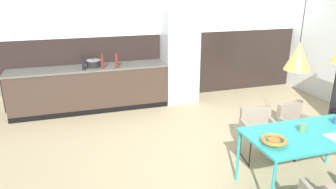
{
  "coord_description": "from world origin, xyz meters",
  "views": [
    {
      "loc": [
        -2.02,
        -3.31,
        2.45
      ],
      "look_at": [
        -0.72,
        0.88,
        0.93
      ],
      "focal_mm": 33.77,
      "sensor_mm": 36.0,
      "label": 1
    }
  ],
  "objects_px": {
    "bottle_oil_tall": "(102,62)",
    "pendant_lamp_over_table_near": "(298,56)",
    "fruit_bowl": "(274,140)",
    "cooking_pot": "(93,63)",
    "dining_table": "(309,137)",
    "bottle_vinegar_dark": "(84,64)",
    "armchair_near_window": "(258,127)",
    "bottle_spice_small": "(117,61)",
    "armchair_corner_seat": "(295,122)",
    "mug_dark_espresso": "(303,128)",
    "refrigerator_column": "(180,57)"
  },
  "relations": [
    {
      "from": "mug_dark_espresso",
      "to": "bottle_spice_small",
      "type": "height_order",
      "value": "bottle_spice_small"
    },
    {
      "from": "cooking_pot",
      "to": "dining_table",
      "type": "bearing_deg",
      "value": -57.57
    },
    {
      "from": "dining_table",
      "to": "armchair_corner_seat",
      "type": "height_order",
      "value": "armchair_corner_seat"
    },
    {
      "from": "refrigerator_column",
      "to": "pendant_lamp_over_table_near",
      "type": "xyz_separation_m",
      "value": [
        0.11,
        -3.55,
        0.74
      ]
    },
    {
      "from": "cooking_pot",
      "to": "bottle_vinegar_dark",
      "type": "relative_size",
      "value": 1.0
    },
    {
      "from": "armchair_corner_seat",
      "to": "fruit_bowl",
      "type": "relative_size",
      "value": 2.63
    },
    {
      "from": "fruit_bowl",
      "to": "mug_dark_espresso",
      "type": "height_order",
      "value": "mug_dark_espresso"
    },
    {
      "from": "bottle_oil_tall",
      "to": "bottle_vinegar_dark",
      "type": "height_order",
      "value": "bottle_oil_tall"
    },
    {
      "from": "armchair_near_window",
      "to": "fruit_bowl",
      "type": "xyz_separation_m",
      "value": [
        -0.43,
        -0.95,
        0.31
      ]
    },
    {
      "from": "bottle_spice_small",
      "to": "bottle_oil_tall",
      "type": "distance_m",
      "value": 0.28
    },
    {
      "from": "dining_table",
      "to": "pendant_lamp_over_table_near",
      "type": "bearing_deg",
      "value": 177.5
    },
    {
      "from": "fruit_bowl",
      "to": "cooking_pot",
      "type": "distance_m",
      "value": 4.02
    },
    {
      "from": "armchair_corner_seat",
      "to": "mug_dark_espresso",
      "type": "bearing_deg",
      "value": 45.68
    },
    {
      "from": "cooking_pot",
      "to": "bottle_spice_small",
      "type": "xyz_separation_m",
      "value": [
        0.43,
        -0.22,
        0.07
      ]
    },
    {
      "from": "dining_table",
      "to": "fruit_bowl",
      "type": "distance_m",
      "value": 0.59
    },
    {
      "from": "fruit_bowl",
      "to": "bottle_spice_small",
      "type": "relative_size",
      "value": 0.94
    },
    {
      "from": "refrigerator_column",
      "to": "bottle_vinegar_dark",
      "type": "bearing_deg",
      "value": -174.45
    },
    {
      "from": "refrigerator_column",
      "to": "armchair_near_window",
      "type": "bearing_deg",
      "value": -84.2
    },
    {
      "from": "refrigerator_column",
      "to": "bottle_oil_tall",
      "type": "bearing_deg",
      "value": -173.25
    },
    {
      "from": "refrigerator_column",
      "to": "armchair_corner_seat",
      "type": "bearing_deg",
      "value": -71.69
    },
    {
      "from": "fruit_bowl",
      "to": "bottle_oil_tall",
      "type": "height_order",
      "value": "bottle_oil_tall"
    },
    {
      "from": "fruit_bowl",
      "to": "pendant_lamp_over_table_near",
      "type": "distance_m",
      "value": 0.97
    },
    {
      "from": "refrigerator_column",
      "to": "armchair_near_window",
      "type": "xyz_separation_m",
      "value": [
        0.28,
        -2.71,
        -0.49
      ]
    },
    {
      "from": "bottle_spice_small",
      "to": "dining_table",
      "type": "bearing_deg",
      "value": -61.34
    },
    {
      "from": "dining_table",
      "to": "mug_dark_espresso",
      "type": "distance_m",
      "value": 0.13
    },
    {
      "from": "armchair_near_window",
      "to": "fruit_bowl",
      "type": "bearing_deg",
      "value": 75.24
    },
    {
      "from": "bottle_oil_tall",
      "to": "pendant_lamp_over_table_near",
      "type": "distance_m",
      "value": 3.86
    },
    {
      "from": "mug_dark_espresso",
      "to": "bottle_spice_small",
      "type": "relative_size",
      "value": 0.43
    },
    {
      "from": "refrigerator_column",
      "to": "bottle_spice_small",
      "type": "relative_size",
      "value": 6.38
    },
    {
      "from": "armchair_near_window",
      "to": "bottle_spice_small",
      "type": "xyz_separation_m",
      "value": [
        -1.68,
        2.49,
        0.55
      ]
    },
    {
      "from": "dining_table",
      "to": "bottle_vinegar_dark",
      "type": "bearing_deg",
      "value": 126.12
    },
    {
      "from": "mug_dark_espresso",
      "to": "bottle_oil_tall",
      "type": "height_order",
      "value": "bottle_oil_tall"
    },
    {
      "from": "armchair_corner_seat",
      "to": "bottle_vinegar_dark",
      "type": "height_order",
      "value": "bottle_vinegar_dark"
    },
    {
      "from": "bottle_vinegar_dark",
      "to": "armchair_near_window",
      "type": "bearing_deg",
      "value": -47.45
    },
    {
      "from": "bottle_vinegar_dark",
      "to": "pendant_lamp_over_table_near",
      "type": "height_order",
      "value": "pendant_lamp_over_table_near"
    },
    {
      "from": "refrigerator_column",
      "to": "dining_table",
      "type": "height_order",
      "value": "refrigerator_column"
    },
    {
      "from": "mug_dark_espresso",
      "to": "cooking_pot",
      "type": "bearing_deg",
      "value": 122.5
    },
    {
      "from": "cooking_pot",
      "to": "bottle_vinegar_dark",
      "type": "bearing_deg",
      "value": -136.47
    },
    {
      "from": "fruit_bowl",
      "to": "pendant_lamp_over_table_near",
      "type": "height_order",
      "value": "pendant_lamp_over_table_near"
    },
    {
      "from": "armchair_corner_seat",
      "to": "bottle_oil_tall",
      "type": "relative_size",
      "value": 2.47
    },
    {
      "from": "armchair_corner_seat",
      "to": "bottle_spice_small",
      "type": "bearing_deg",
      "value": -56.83
    },
    {
      "from": "cooking_pot",
      "to": "fruit_bowl",
      "type": "bearing_deg",
      "value": -65.31
    },
    {
      "from": "mug_dark_espresso",
      "to": "refrigerator_column",
      "type": "bearing_deg",
      "value": 96.19
    },
    {
      "from": "fruit_bowl",
      "to": "bottle_vinegar_dark",
      "type": "relative_size",
      "value": 1.03
    },
    {
      "from": "cooking_pot",
      "to": "pendant_lamp_over_table_near",
      "type": "relative_size",
      "value": 0.22
    },
    {
      "from": "dining_table",
      "to": "armchair_corner_seat",
      "type": "bearing_deg",
      "value": 60.05
    },
    {
      "from": "bottle_oil_tall",
      "to": "armchair_near_window",
      "type": "bearing_deg",
      "value": -52.17
    },
    {
      "from": "fruit_bowl",
      "to": "cooking_pot",
      "type": "bearing_deg",
      "value": 114.69
    },
    {
      "from": "mug_dark_espresso",
      "to": "bottle_spice_small",
      "type": "bearing_deg",
      "value": 118.64
    },
    {
      "from": "fruit_bowl",
      "to": "mug_dark_espresso",
      "type": "bearing_deg",
      "value": 18.54
    }
  ]
}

